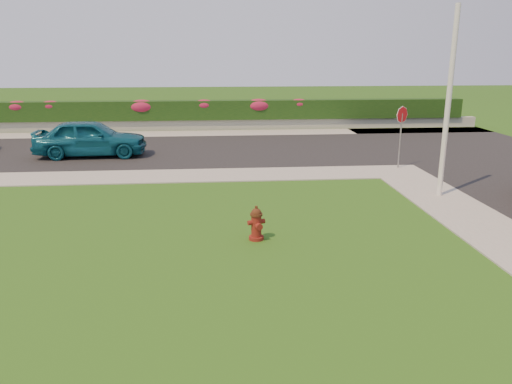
{
  "coord_description": "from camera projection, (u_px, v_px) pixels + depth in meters",
  "views": [
    {
      "loc": [
        0.08,
        -8.85,
        4.33
      ],
      "look_at": [
        1.13,
        3.42,
        0.9
      ],
      "focal_mm": 35.0,
      "sensor_mm": 36.0,
      "label": 1
    }
  ],
  "objects": [
    {
      "name": "ground",
      "position": [
        213.0,
        285.0,
        9.65
      ],
      "size": [
        120.0,
        120.0,
        0.0
      ],
      "primitive_type": "plane",
      "color": "black",
      "rests_on": "ground"
    },
    {
      "name": "street_far",
      "position": [
        102.0,
        152.0,
        22.67
      ],
      "size": [
        26.0,
        8.0,
        0.04
      ],
      "primitive_type": "cube",
      "color": "black",
      "rests_on": "ground"
    },
    {
      "name": "sidewalk_far",
      "position": [
        44.0,
        179.0,
        17.79
      ],
      "size": [
        24.0,
        2.0,
        0.04
      ],
      "primitive_type": "cube",
      "color": "gray",
      "rests_on": "ground"
    },
    {
      "name": "curb_corner",
      "position": [
        398.0,
        171.0,
        18.86
      ],
      "size": [
        2.0,
        2.0,
        0.04
      ],
      "primitive_type": "cube",
      "color": "gray",
      "rests_on": "ground"
    },
    {
      "name": "sidewalk_beyond",
      "position": [
        194.0,
        134.0,
        27.8
      ],
      "size": [
        34.0,
        2.0,
        0.04
      ],
      "primitive_type": "cube",
      "color": "gray",
      "rests_on": "ground"
    },
    {
      "name": "retaining_wall",
      "position": [
        195.0,
        125.0,
        29.17
      ],
      "size": [
        34.0,
        0.4,
        0.6
      ],
      "primitive_type": "cube",
      "color": "gray",
      "rests_on": "ground"
    },
    {
      "name": "hedge",
      "position": [
        194.0,
        110.0,
        29.03
      ],
      "size": [
        32.0,
        0.9,
        1.1
      ],
      "primitive_type": "cube",
      "color": "black",
      "rests_on": "retaining_wall"
    },
    {
      "name": "fire_hydrant",
      "position": [
        256.0,
        224.0,
        11.91
      ],
      "size": [
        0.44,
        0.42,
        0.84
      ],
      "rotation": [
        0.0,
        0.0,
        0.3
      ],
      "color": "#4D110C",
      "rests_on": "ground"
    },
    {
      "name": "sedan_teal",
      "position": [
        91.0,
        138.0,
        21.38
      ],
      "size": [
        4.71,
        2.0,
        1.59
      ],
      "primitive_type": "imported",
      "rotation": [
        0.0,
        0.0,
        1.6
      ],
      "color": "#0D4C63",
      "rests_on": "street_far"
    },
    {
      "name": "utility_pole",
      "position": [
        448.0,
        105.0,
        14.89
      ],
      "size": [
        0.16,
        0.16,
        5.71
      ],
      "primitive_type": "cylinder",
      "color": "silver",
      "rests_on": "ground"
    },
    {
      "name": "stop_sign",
      "position": [
        401.0,
        123.0,
        18.99
      ],
      "size": [
        0.56,
        0.37,
        2.42
      ],
      "rotation": [
        0.0,
        0.0,
        0.18
      ],
      "color": "slate",
      "rests_on": "ground"
    },
    {
      "name": "flower_clump_a",
      "position": [
        17.0,
        107.0,
        28.04
      ],
      "size": [
        1.29,
        0.83,
        0.64
      ],
      "primitive_type": "ellipsoid",
      "color": "#A71C3D",
      "rests_on": "hedge"
    },
    {
      "name": "flower_clump_b",
      "position": [
        51.0,
        106.0,
        28.19
      ],
      "size": [
        1.17,
        0.75,
        0.59
      ],
      "primitive_type": "ellipsoid",
      "color": "#A71C3D",
      "rests_on": "hedge"
    },
    {
      "name": "flower_clump_c",
      "position": [
        142.0,
        106.0,
        28.63
      ],
      "size": [
        1.56,
        1.0,
        0.78
      ],
      "primitive_type": "ellipsoid",
      "color": "#A71C3D",
      "rests_on": "hedge"
    },
    {
      "name": "flower_clump_d",
      "position": [
        204.0,
        105.0,
        28.9
      ],
      "size": [
        1.24,
        0.79,
        0.62
      ],
      "primitive_type": "ellipsoid",
      "color": "#A71C3D",
      "rests_on": "hedge"
    },
    {
      "name": "flower_clump_e",
      "position": [
        259.0,
        105.0,
        29.18
      ],
      "size": [
        1.53,
        0.98,
        0.76
      ],
      "primitive_type": "ellipsoid",
      "color": "#A71C3D",
      "rests_on": "hedge"
    },
    {
      "name": "flower_clump_f",
      "position": [
        299.0,
        104.0,
        29.36
      ],
      "size": [
        1.16,
        0.75,
        0.58
      ],
      "primitive_type": "ellipsoid",
      "color": "#A71C3D",
      "rests_on": "hedge"
    }
  ]
}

